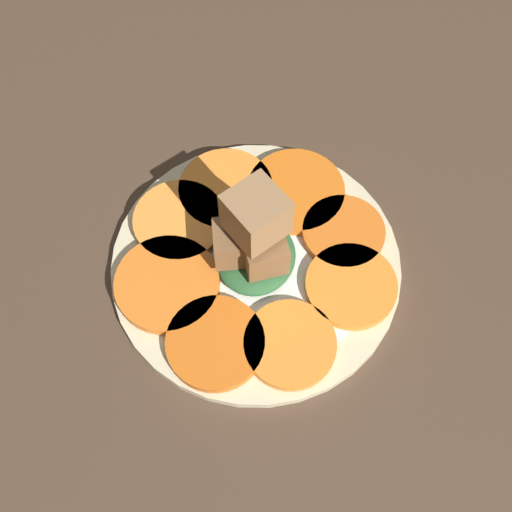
# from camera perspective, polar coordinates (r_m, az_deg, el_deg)

# --- Properties ---
(table_slab) EXTENTS (1.20, 1.20, 0.02)m
(table_slab) POSITION_cam_1_polar(r_m,az_deg,el_deg) (0.62, 0.00, -1.34)
(table_slab) COLOR #4C3828
(table_slab) RESTS_ON ground
(plate) EXTENTS (0.27, 0.27, 0.01)m
(plate) POSITION_cam_1_polar(r_m,az_deg,el_deg) (0.60, 0.00, -0.70)
(plate) COLOR beige
(plate) RESTS_ON table_slab
(carrot_slice_0) EXTENTS (0.09, 0.09, 0.01)m
(carrot_slice_0) POSITION_cam_1_polar(r_m,az_deg,el_deg) (0.63, -2.70, 5.93)
(carrot_slice_0) COLOR orange
(carrot_slice_0) RESTS_ON plate
(carrot_slice_1) EXTENTS (0.09, 0.09, 0.01)m
(carrot_slice_1) POSITION_cam_1_polar(r_m,az_deg,el_deg) (0.62, -6.84, 3.13)
(carrot_slice_1) COLOR #F99439
(carrot_slice_1) RESTS_ON plate
(carrot_slice_2) EXTENTS (0.10, 0.10, 0.01)m
(carrot_slice_2) POSITION_cam_1_polar(r_m,az_deg,el_deg) (0.59, -7.91, -2.45)
(carrot_slice_2) COLOR orange
(carrot_slice_2) RESTS_ON plate
(carrot_slice_3) EXTENTS (0.09, 0.09, 0.01)m
(carrot_slice_3) POSITION_cam_1_polar(r_m,az_deg,el_deg) (0.56, -3.64, -7.70)
(carrot_slice_3) COLOR orange
(carrot_slice_3) RESTS_ON plate
(carrot_slice_4) EXTENTS (0.08, 0.08, 0.01)m
(carrot_slice_4) POSITION_cam_1_polar(r_m,az_deg,el_deg) (0.56, 3.03, -7.83)
(carrot_slice_4) COLOR orange
(carrot_slice_4) RESTS_ON plate
(carrot_slice_5) EXTENTS (0.08, 0.08, 0.01)m
(carrot_slice_5) POSITION_cam_1_polar(r_m,az_deg,el_deg) (0.59, 8.41, -2.76)
(carrot_slice_5) COLOR orange
(carrot_slice_5) RESTS_ON plate
(carrot_slice_6) EXTENTS (0.08, 0.08, 0.01)m
(carrot_slice_6) POSITION_cam_1_polar(r_m,az_deg,el_deg) (0.61, 7.78, 2.11)
(carrot_slice_6) COLOR orange
(carrot_slice_6) RESTS_ON plate
(carrot_slice_7) EXTENTS (0.10, 0.10, 0.01)m
(carrot_slice_7) POSITION_cam_1_polar(r_m,az_deg,el_deg) (0.63, 3.56, 5.80)
(carrot_slice_7) COLOR orange
(carrot_slice_7) RESTS_ON plate
(center_pile) EXTENTS (0.08, 0.08, 0.11)m
(center_pile) POSITION_cam_1_polar(r_m,az_deg,el_deg) (0.56, -0.11, 1.53)
(center_pile) COLOR #2D6033
(center_pile) RESTS_ON plate
(fork) EXTENTS (0.18, 0.08, 0.00)m
(fork) POSITION_cam_1_polar(r_m,az_deg,el_deg) (0.61, -5.48, 1.27)
(fork) COLOR silver
(fork) RESTS_ON plate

